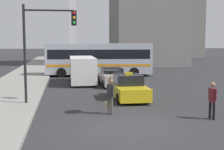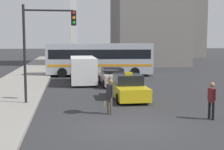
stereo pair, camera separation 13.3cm
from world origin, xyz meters
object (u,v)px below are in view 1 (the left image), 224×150
Objects in this scene: ambulance_van at (82,69)px; sedan_red at (112,77)px; city_bus at (99,58)px; pedestrian_man at (212,97)px; taxi at (128,88)px; pedestrian_with_umbrella at (110,81)px; traffic_light at (46,37)px.

sedan_red is at bearing 148.54° from ambulance_van.
city_bus reaches higher than pedestrian_man.
city_bus is at bearing 167.93° from pedestrian_man.
pedestrian_with_umbrella reaches higher than taxi.
traffic_light is (-7.57, 4.35, 2.77)m from pedestrian_man.
pedestrian_man is (5.10, -13.28, -0.22)m from ambulance_van.
pedestrian_with_umbrella is 1.26× the size of pedestrian_man.
city_bus is at bearing -30.97° from pedestrian_with_umbrella.
ambulance_van is 1.04× the size of traffic_light.
ambulance_van is at bearing 179.62° from pedestrian_man.
sedan_red is at bearing -35.69° from pedestrian_with_umbrella.
traffic_light is (-4.84, -1.17, 3.10)m from taxi.
pedestrian_man is (2.77, -11.83, 0.35)m from sedan_red.
taxi is at bearing -174.22° from city_bus.
taxi is 6.32m from sedan_red.
pedestrian_man is 0.31× the size of traffic_light.
pedestrian_with_umbrella is at bearing -40.10° from traffic_light.
ambulance_van is 5.90m from city_bus.
traffic_light reaches higher than ambulance_van.
traffic_light reaches higher than pedestrian_man.
traffic_light is (-4.80, -7.49, 3.13)m from sedan_red.
pedestrian_with_umbrella is at bearing 179.82° from city_bus.
sedan_red is 12.16m from pedestrian_man.
pedestrian_man is at bearing -137.41° from pedestrian_with_umbrella.
taxi is at bearing -50.23° from pedestrian_with_umbrella.
taxi is 13.33m from city_bus.
traffic_light is (-3.16, 2.66, 2.14)m from pedestrian_with_umbrella.
city_bus is 1.97× the size of traffic_light.
city_bus reaches higher than sedan_red.
pedestrian_with_umbrella is 0.39× the size of traffic_light.
ambulance_van is 9.61m from traffic_light.
traffic_light reaches higher than sedan_red.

